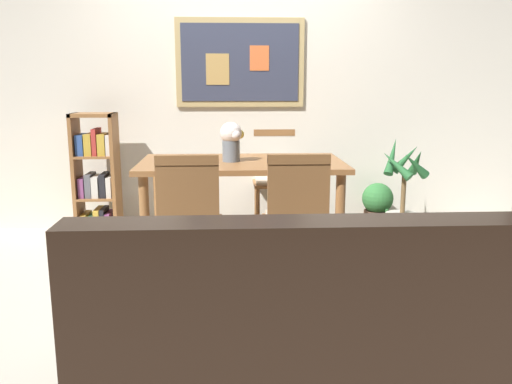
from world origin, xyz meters
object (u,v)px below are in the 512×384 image
at_px(dining_table, 242,173).
at_px(dining_chair_far_right, 275,171).
at_px(flower_vase, 232,139).
at_px(tv_remote, 287,162).
at_px(dining_chair_near_right, 296,210).
at_px(potted_palm, 402,205).
at_px(bookshelf, 97,180).
at_px(leather_couch, 295,324).
at_px(dining_chair_near_left, 189,212).
at_px(potted_ivy, 377,206).

xyz_separation_m(dining_table, dining_chair_far_right, (0.32, 0.77, -0.11)).
bearing_deg(dining_chair_far_right, flower_vase, -116.96).
relative_size(dining_table, tv_remote, 9.72).
height_order(dining_chair_near_right, potted_palm, dining_chair_near_right).
distance_m(dining_chair_far_right, bookshelf, 1.57).
relative_size(dining_table, flower_vase, 5.19).
bearing_deg(leather_couch, flower_vase, 97.77).
height_order(dining_chair_near_left, dining_chair_far_right, same).
bearing_deg(dining_table, flower_vase, -170.86).
xyz_separation_m(dining_chair_near_right, leather_couch, (-0.14, -1.14, -0.22)).
relative_size(leather_couch, flower_vase, 6.04).
distance_m(dining_chair_near_right, potted_palm, 1.51).
distance_m(leather_couch, potted_ivy, 2.76).
bearing_deg(dining_chair_near_right, tv_remote, 89.04).
xyz_separation_m(dining_table, tv_remote, (0.34, -0.13, 0.11)).
height_order(dining_chair_near_right, leather_couch, dining_chair_near_right).
bearing_deg(dining_table, leather_couch, -84.54).
distance_m(dining_table, bookshelf, 1.35).
height_order(flower_vase, tv_remote, flower_vase).
xyz_separation_m(dining_chair_near_left, leather_couch, (0.53, -1.14, -0.22)).
bearing_deg(dining_chair_near_left, bookshelf, 124.29).
distance_m(potted_ivy, tv_remote, 1.30).
height_order(dining_chair_far_right, tv_remote, dining_chair_far_right).
height_order(dining_chair_near_left, potted_ivy, dining_chair_near_left).
bearing_deg(dining_chair_far_right, leather_couch, -92.99).
xyz_separation_m(leather_couch, flower_vase, (-0.26, 1.89, 0.60)).
bearing_deg(potted_ivy, leather_couch, -112.84).
relative_size(potted_palm, tv_remote, 5.56).
relative_size(potted_ivy, tv_remote, 3.02).
xyz_separation_m(dining_chair_far_right, bookshelf, (-1.55, -0.24, -0.02)).
distance_m(dining_chair_near_right, potted_ivy, 1.71).
bearing_deg(dining_chair_near_right, dining_chair_far_right, 90.17).
bearing_deg(leather_couch, dining_table, 95.46).
distance_m(dining_chair_far_right, potted_ivy, 0.99).
xyz_separation_m(dining_table, dining_chair_near_right, (0.33, -0.76, -0.11)).
relative_size(dining_chair_near_left, leather_couch, 0.51).
distance_m(dining_table, leather_couch, 1.94).
bearing_deg(flower_vase, dining_chair_near_left, -109.92).
bearing_deg(bookshelf, dining_chair_near_right, -39.67).
relative_size(flower_vase, tv_remote, 1.87).
height_order(potted_palm, flower_vase, flower_vase).
distance_m(leather_couch, tv_remote, 1.84).
height_order(dining_chair_near_left, potted_palm, dining_chair_near_left).
bearing_deg(potted_palm, dining_chair_near_left, -148.12).
distance_m(dining_table, potted_ivy, 1.47).
relative_size(bookshelf, potted_ivy, 2.25).
bearing_deg(tv_remote, leather_couch, -94.97).
height_order(dining_chair_far_right, flower_vase, flower_vase).
height_order(dining_table, leather_couch, leather_couch).
xyz_separation_m(dining_chair_far_right, flower_vase, (-0.40, -0.78, 0.37)).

